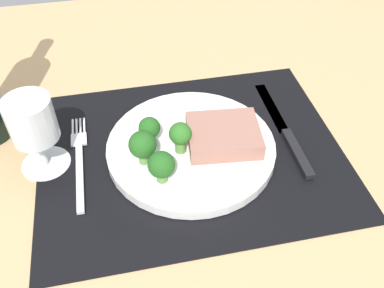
{
  "coord_description": "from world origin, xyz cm",
  "views": [
    {
      "loc": [
        -9.01,
        -44.29,
        46.31
      ],
      "look_at": [
        0.14,
        -0.06,
        1.9
      ],
      "focal_mm": 39.85,
      "sensor_mm": 36.0,
      "label": 1
    }
  ],
  "objects_px": {
    "plate": "(191,148)",
    "steak": "(224,135)",
    "knife": "(287,133)",
    "fork": "(79,160)",
    "wine_glass": "(33,125)"
  },
  "relations": [
    {
      "from": "plate",
      "to": "steak",
      "type": "distance_m",
      "value": 0.05
    },
    {
      "from": "steak",
      "to": "knife",
      "type": "xyz_separation_m",
      "value": [
        0.11,
        0.01,
        -0.03
      ]
    },
    {
      "from": "steak",
      "to": "plate",
      "type": "bearing_deg",
      "value": 173.77
    },
    {
      "from": "plate",
      "to": "knife",
      "type": "bearing_deg",
      "value": 1.96
    },
    {
      "from": "plate",
      "to": "fork",
      "type": "bearing_deg",
      "value": 175.1
    },
    {
      "from": "steak",
      "to": "wine_glass",
      "type": "xyz_separation_m",
      "value": [
        -0.26,
        0.03,
        0.05
      ]
    },
    {
      "from": "wine_glass",
      "to": "knife",
      "type": "bearing_deg",
      "value": -2.38
    },
    {
      "from": "fork",
      "to": "knife",
      "type": "relative_size",
      "value": 0.83
    },
    {
      "from": "plate",
      "to": "wine_glass",
      "type": "relative_size",
      "value": 2.12
    },
    {
      "from": "fork",
      "to": "knife",
      "type": "distance_m",
      "value": 0.32
    },
    {
      "from": "plate",
      "to": "fork",
      "type": "height_order",
      "value": "plate"
    },
    {
      "from": "wine_glass",
      "to": "steak",
      "type": "bearing_deg",
      "value": -5.64
    },
    {
      "from": "plate",
      "to": "fork",
      "type": "xyz_separation_m",
      "value": [
        -0.17,
        0.01,
        -0.01
      ]
    },
    {
      "from": "plate",
      "to": "knife",
      "type": "xyz_separation_m",
      "value": [
        0.15,
        0.01,
        -0.0
      ]
    },
    {
      "from": "plate",
      "to": "fork",
      "type": "distance_m",
      "value": 0.17
    }
  ]
}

